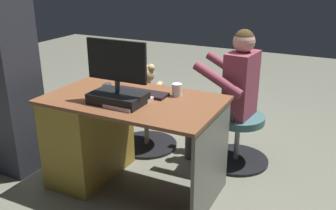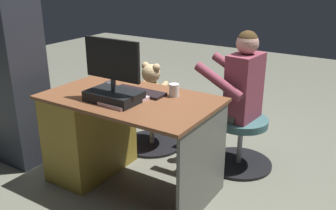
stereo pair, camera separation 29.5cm
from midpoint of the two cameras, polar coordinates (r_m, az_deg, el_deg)
ground_plane at (r=3.26m, az=-4.46°, el=-9.45°), size 10.00×10.00×0.00m
desk at (r=3.01m, az=-13.36°, el=-4.26°), size 1.27×0.75×0.73m
monitor at (r=2.58m, az=-10.98°, el=2.87°), size 0.45×0.25×0.44m
keyboard at (r=2.77m, az=-7.25°, el=1.82°), size 0.42×0.14×0.02m
computer_mouse at (r=2.97m, az=-12.16°, el=2.94°), size 0.06×0.10×0.04m
cup at (r=2.70m, az=-1.74°, el=2.28°), size 0.07×0.07×0.09m
tv_remote at (r=2.80m, az=-12.69°, el=1.62°), size 0.04×0.15×0.02m
notebook_binder at (r=2.59m, az=-9.27°, el=0.39°), size 0.24×0.31×0.02m
office_chair_teddy at (r=3.52m, az=-5.74°, el=-2.75°), size 0.58×0.58×0.44m
teddy_bear at (r=3.40m, az=-5.84°, el=3.03°), size 0.26×0.26×0.38m
visitor_chair at (r=3.26m, az=8.03°, el=-4.75°), size 0.57×0.57×0.44m
person at (r=3.12m, az=6.82°, el=2.56°), size 0.57×0.51×1.16m
equipment_rack at (r=3.31m, az=-25.91°, el=2.55°), size 0.44×0.36×1.43m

